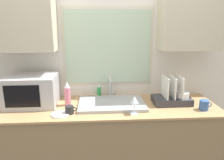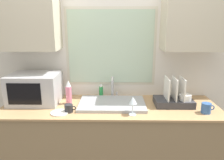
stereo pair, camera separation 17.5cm
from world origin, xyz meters
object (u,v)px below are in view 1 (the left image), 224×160
Objects in this scene: faucet at (111,86)px; spray_bottle at (67,94)px; mug_near_sink at (70,110)px; wine_glass at (134,100)px; dish_rack at (173,97)px; soap_bottle at (99,92)px; microwave at (32,90)px.

spray_bottle is (-0.46, -0.20, -0.02)m from faucet.
wine_glass is (0.60, -0.05, 0.10)m from mug_near_sink.
faucet is 0.68m from dish_rack.
spray_bottle reaches higher than faucet.
dish_rack reaches higher than soap_bottle.
wine_glass is (1.01, -0.31, -0.02)m from microwave.
mug_near_sink is at bearing -78.70° from spray_bottle.
soap_bottle is at bearing 13.59° from microwave.
spray_bottle is 0.24m from mug_near_sink.
dish_rack is (1.46, -0.07, -0.09)m from microwave.
spray_bottle reaches higher than soap_bottle.
dish_rack is at bearing 28.61° from wine_glass.
spray_bottle is at bearing 178.77° from dish_rack.
soap_bottle is at bearing 163.18° from dish_rack.
faucet is 0.15m from soap_bottle.
faucet is at bearing 111.95° from wine_glass.
faucet is 0.50m from spray_bottle.
faucet is at bearing 45.51° from mug_near_sink.
faucet is 1.36× the size of wine_glass.
microwave is 1.46m from dish_rack.
faucet is 0.83m from microwave.
faucet reaches higher than wine_glass.
microwave is at bearing 162.83° from wine_glass.
dish_rack is 0.81m from soap_bottle.
faucet is 0.62× the size of dish_rack.
dish_rack reaches higher than faucet.
mug_near_sink is (-1.05, -0.20, -0.03)m from dish_rack.
faucet is at bearing -3.73° from soap_bottle.
microwave is 0.37m from spray_bottle.
wine_glass is at bearing -151.39° from dish_rack.
mug_near_sink is (0.04, -0.22, -0.08)m from spray_bottle.
wine_glass is (0.19, -0.47, -0.01)m from faucet.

